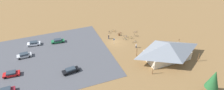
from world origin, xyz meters
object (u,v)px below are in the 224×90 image
bicycle_purple_yard_front (135,32)px  bicycle_red_near_sign (120,33)px  bicycle_white_lone_west (109,32)px  visitor_by_pavilion (109,37)px  car_green_end_stall (58,41)px  lot_sign (114,41)px  bicycle_black_yard_right (136,36)px  bicycle_silver_yard_left (135,42)px  trash_bin (119,34)px  car_red_mid_lot (11,74)px  car_silver_back_corner (24,55)px  car_white_inner_stall (34,43)px  pine_far_east (214,79)px  bike_pavilion (168,50)px  bicycle_orange_near_porch (114,31)px  visitor_crossing_yard (136,46)px  bicycle_yellow_mid_cluster (130,38)px  car_black_second_row (71,70)px  bicycle_blue_edge_north (126,36)px  bicycle_teal_edge_south (125,39)px

bicycle_purple_yard_front → bicycle_red_near_sign: (5.92, -1.33, 0.02)m
bicycle_purple_yard_front → bicycle_white_lone_west: (9.20, -3.72, 0.01)m
visitor_by_pavilion → car_green_end_stall: bearing=-13.5°
lot_sign → bicycle_red_near_sign: size_ratio=1.24×
bicycle_red_near_sign → bicycle_black_yard_right: bicycle_red_near_sign is taller
bicycle_silver_yard_left → visitor_by_pavilion: 9.48m
trash_bin → car_red_mid_lot: size_ratio=0.20×
car_silver_back_corner → car_white_inner_stall: car_white_inner_stall is taller
lot_sign → bicycle_purple_yard_front: bearing=-157.1°
bicycle_white_lone_west → car_silver_back_corner: bearing=9.3°
bicycle_black_yard_right → visitor_by_pavilion: 10.24m
pine_far_east → bicycle_red_near_sign: (8.27, -35.88, -4.01)m
bicycle_red_near_sign → car_silver_back_corner: size_ratio=0.40×
trash_bin → car_red_mid_lot: 37.77m
bike_pavilion → bicycle_orange_near_porch: 24.06m
trash_bin → bicycle_black_yard_right: trash_bin is taller
bicycle_white_lone_west → car_red_mid_lot: 36.31m
visitor_crossing_yard → car_white_inner_stall: bearing=-24.6°
bicycle_yellow_mid_cluster → visitor_by_pavilion: (7.33, -2.72, 0.48)m
bicycle_black_yard_right → lot_sign: bearing=10.6°
bike_pavilion → bicycle_black_yard_right: bike_pavilion is taller
car_silver_back_corner → car_black_second_row: bearing=133.1°
car_white_inner_stall → visitor_crossing_yard: 34.84m
bike_pavilion → bicycle_blue_edge_north: bike_pavilion is taller
bicycle_yellow_mid_cluster → car_red_mid_lot: car_red_mid_lot is taller
bike_pavilion → bicycle_blue_edge_north: (6.07, -16.76, -2.88)m
car_silver_back_corner → car_white_inner_stall: (-3.21, -6.29, 0.00)m
bicycle_white_lone_west → car_red_mid_lot: bearing=21.1°
trash_bin → car_silver_back_corner: bearing=3.0°
car_red_mid_lot → car_white_inner_stall: 15.89m
bicycle_white_lone_west → bike_pavilion: bearing=115.0°
visitor_by_pavilion → bike_pavilion: bearing=124.1°
lot_sign → pine_far_east: (-13.06, 30.04, 2.96)m
pine_far_east → bicycle_blue_edge_north: bearing=-77.5°
visitor_crossing_yard → bicycle_orange_near_porch: bearing=-79.0°
car_black_second_row → car_white_inner_stall: size_ratio=1.10×
trash_bin → visitor_by_pavilion: (4.47, 0.89, 0.42)m
bicycle_red_near_sign → bicycle_silver_yard_left: bearing=106.3°
visitor_by_pavilion → car_silver_back_corner: bearing=1.7°
bicycle_black_yard_right → bicycle_yellow_mid_cluster: bearing=8.9°
bicycle_white_lone_west → visitor_crossing_yard: visitor_crossing_yard is taller
bicycle_silver_yard_left → car_red_mid_lot: car_red_mid_lot is taller
lot_sign → bicycle_teal_edge_south: bearing=-164.3°
visitor_crossing_yard → bicycle_red_near_sign: bearing=-83.6°
car_green_end_stall → car_black_second_row: car_black_second_row is taller
trash_bin → car_red_mid_lot: (36.46, 9.85, 0.25)m
bicycle_orange_near_porch → bicycle_purple_yard_front: bearing=151.8°
bicycle_black_yard_right → car_silver_back_corner: size_ratio=0.33×
pine_far_east → visitor_crossing_yard: (7.06, -25.09, -3.54)m
bicycle_orange_near_porch → car_black_second_row: bearing=41.2°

